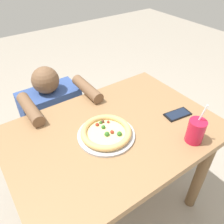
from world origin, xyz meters
TOP-DOWN VIEW (x-y plane):
  - ground_plane at (0.00, 0.00)m, footprint 8.00×8.00m
  - dining_table at (0.00, 0.00)m, footprint 1.10×0.77m
  - pizza_near at (-0.06, -0.01)m, footprint 0.29×0.29m
  - drink_cup_colored at (0.28, -0.29)m, footprint 0.08×0.08m
  - cell_phone at (0.37, -0.10)m, footprint 0.16×0.09m
  - diner_seated at (-0.13, 0.60)m, footprint 0.44×0.53m

SIDE VIEW (x-z plane):
  - ground_plane at x=0.00m, z-range 0.00..0.00m
  - diner_seated at x=-0.13m, z-range -0.05..0.84m
  - dining_table at x=0.00m, z-range 0.25..1.00m
  - cell_phone at x=0.37m, z-range 0.75..0.76m
  - pizza_near at x=-0.06m, z-range 0.75..0.79m
  - drink_cup_colored at x=0.28m, z-range 0.70..0.92m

